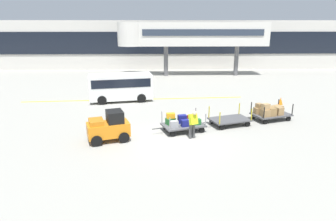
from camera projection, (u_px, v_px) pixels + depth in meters
ground_plane at (174, 138)px, 15.89m from camera, size 120.00×120.00×0.00m
apron_lead_line at (135, 99)px, 24.02m from camera, size 17.53×1.36×0.01m
terminal_building at (165, 45)px, 39.95m from camera, size 49.41×2.51×6.28m
jet_bridge at (187, 34)px, 33.85m from camera, size 16.99×3.00×6.02m
baggage_tug at (109, 127)px, 15.37m from camera, size 2.34×1.78×1.58m
baggage_cart_lead at (182, 123)px, 16.83m from camera, size 3.07×2.06×1.10m
baggage_cart_middle at (230, 120)px, 17.86m from camera, size 3.07×2.06×1.10m
baggage_cart_tail at (270, 111)px, 18.75m from camera, size 3.07×2.06×1.20m
baggage_handler at (193, 123)px, 15.62m from camera, size 0.54×0.55×1.56m
shuttle_van at (121, 85)px, 23.30m from camera, size 5.07×2.78×2.10m
safety_cone_near at (281, 101)px, 22.46m from camera, size 0.36×0.36×0.55m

